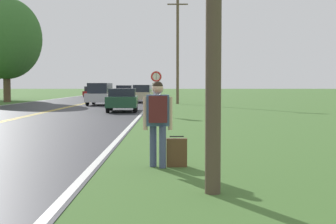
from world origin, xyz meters
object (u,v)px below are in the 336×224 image
(traffic_sign, at_px, (156,82))
(tree_behind_sign, at_px, (6,39))
(car_silver_van_mid_far, at_px, (100,94))
(car_maroon_hatchback_distant, at_px, (124,93))
(suitcase, at_px, (176,152))
(car_dark_green_sedan_mid_near, at_px, (122,99))
(car_champagne_suv_receding, at_px, (142,93))
(hitchhiker_person, at_px, (157,115))
(car_red_sedan_horizon, at_px, (91,92))

(traffic_sign, distance_m, tree_behind_sign, 25.56)
(car_silver_van_mid_far, relative_size, car_maroon_hatchback_distant, 1.11)
(suitcase, bearing_deg, car_dark_green_sedan_mid_near, 6.57)
(suitcase, height_order, car_champagne_suv_receding, car_champagne_suv_receding)
(car_maroon_hatchback_distant, bearing_deg, traffic_sign, 7.34)
(tree_behind_sign, distance_m, car_silver_van_mid_far, 13.20)
(tree_behind_sign, bearing_deg, car_champagne_suv_receding, -4.23)
(car_maroon_hatchback_distant, bearing_deg, car_dark_green_sedan_mid_near, 3.08)
(hitchhiker_person, xyz_separation_m, tree_behind_sign, (-15.45, 36.11, 5.08))
(hitchhiker_person, distance_m, traffic_sign, 15.90)
(tree_behind_sign, height_order, car_dark_green_sedan_mid_near, tree_behind_sign)
(hitchhiker_person, xyz_separation_m, car_champagne_suv_receding, (-2.21, 35.13, -0.18))
(traffic_sign, relative_size, tree_behind_sign, 0.24)
(hitchhiker_person, distance_m, car_dark_green_sedan_mid_near, 20.09)
(suitcase, relative_size, car_silver_van_mid_far, 0.15)
(suitcase, xyz_separation_m, car_maroon_hatchback_distant, (-4.82, 40.43, 0.56))
(suitcase, bearing_deg, tree_behind_sign, 21.62)
(car_red_sedan_horizon, bearing_deg, car_dark_green_sedan_mid_near, -167.88)
(car_dark_green_sedan_mid_near, bearing_deg, tree_behind_sign, -144.27)
(car_maroon_hatchback_distant, bearing_deg, tree_behind_sign, -69.93)
(traffic_sign, distance_m, car_silver_van_mid_far, 14.34)
(suitcase, distance_m, traffic_sign, 15.86)
(car_silver_van_mid_far, distance_m, car_red_sedan_horizon, 26.15)
(suitcase, xyz_separation_m, car_dark_green_sedan_mid_near, (-3.03, 19.80, 0.48))
(hitchhiker_person, distance_m, car_red_sedan_horizon, 55.94)
(suitcase, distance_m, car_silver_van_mid_far, 29.76)
(traffic_sign, distance_m, car_champagne_suv_receding, 19.35)
(tree_behind_sign, relative_size, car_red_sedan_horizon, 2.16)
(tree_behind_sign, xyz_separation_m, car_dark_green_sedan_mid_near, (12.81, -16.20, -5.38))
(car_champagne_suv_receding, bearing_deg, car_silver_van_mid_far, -26.60)
(car_champagne_suv_receding, bearing_deg, car_maroon_hatchback_distant, -155.49)
(hitchhiker_person, distance_m, tree_behind_sign, 39.60)
(hitchhiker_person, distance_m, car_maroon_hatchback_distant, 40.79)
(car_dark_green_sedan_mid_near, height_order, car_silver_van_mid_far, car_silver_van_mid_far)
(suitcase, bearing_deg, car_champagne_suv_receding, 2.11)
(car_champagne_suv_receding, distance_m, car_maroon_hatchback_distant, 5.86)
(car_champagne_suv_receding, xyz_separation_m, car_maroon_hatchback_distant, (-2.23, 5.42, -0.04))
(hitchhiker_person, height_order, traffic_sign, traffic_sign)
(hitchhiker_person, bearing_deg, car_dark_green_sedan_mid_near, 5.45)
(traffic_sign, height_order, tree_behind_sign, tree_behind_sign)
(tree_behind_sign, bearing_deg, car_silver_van_mid_far, -34.11)
(hitchhiker_person, relative_size, car_silver_van_mid_far, 0.40)
(tree_behind_sign, relative_size, car_champagne_suv_receding, 2.32)
(car_champagne_suv_receding, bearing_deg, car_red_sedan_horizon, -155.72)
(traffic_sign, bearing_deg, car_silver_van_mid_far, 110.33)
(traffic_sign, relative_size, car_champagne_suv_receding, 0.56)
(hitchhiker_person, relative_size, tree_behind_sign, 0.17)
(suitcase, relative_size, car_champagne_suv_receding, 0.15)
(car_dark_green_sedan_mid_near, bearing_deg, car_maroon_hatchback_distant, -177.63)
(car_dark_green_sedan_mid_near, bearing_deg, suitcase, 6.10)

